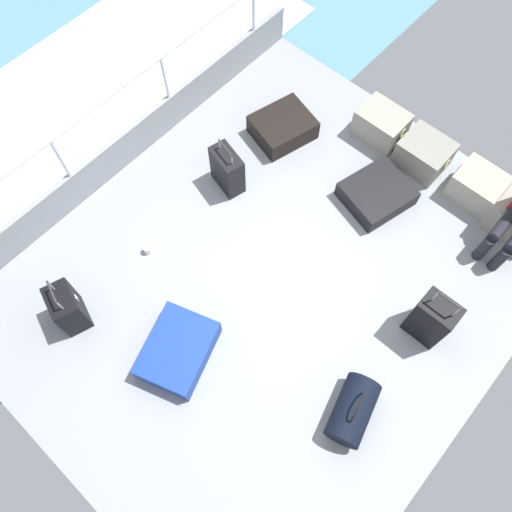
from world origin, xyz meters
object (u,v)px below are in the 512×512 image
suitcase_4 (68,308)px  paper_cup (147,249)px  cargo_crate_1 (424,154)px  suitcase_3 (178,350)px  suitcase_1 (227,170)px  suitcase_5 (283,127)px  cargo_crate_0 (381,124)px  suitcase_0 (377,194)px  suitcase_2 (431,319)px  cargo_crate_2 (480,188)px  duffel_bag (353,410)px

suitcase_4 → paper_cup: size_ratio=6.88×
paper_cup → cargo_crate_1: bearing=62.5°
suitcase_3 → suitcase_4: bearing=-157.5°
suitcase_1 → suitcase_5: suitcase_1 is taller
suitcase_3 → paper_cup: (-1.01, 0.54, -0.07)m
cargo_crate_0 → suitcase_0: cargo_crate_0 is taller
cargo_crate_1 → suitcase_0: cargo_crate_1 is taller
cargo_crate_1 → suitcase_2: suitcase_2 is taller
suitcase_5 → suitcase_2: bearing=-19.0°
cargo_crate_2 → suitcase_4: 4.37m
duffel_bag → suitcase_5: bearing=141.9°
cargo_crate_2 → suitcase_0: 1.09m
cargo_crate_1 → suitcase_1: (-1.42, -1.65, 0.09)m
suitcase_2 → paper_cup: bearing=-155.0°
cargo_crate_2 → suitcase_2: suitcase_2 is taller
suitcase_4 → suitcase_0: bearing=65.8°
suitcase_0 → suitcase_3: (-0.35, -2.63, 0.02)m
suitcase_5 → suitcase_1: bearing=-89.9°
paper_cup → suitcase_5: bearing=88.8°
cargo_crate_0 → cargo_crate_2: size_ratio=0.95×
cargo_crate_2 → suitcase_1: 2.69m
suitcase_2 → suitcase_5: suitcase_2 is taller
cargo_crate_2 → suitcase_5: (-2.11, -0.76, -0.05)m
suitcase_2 → suitcase_4: (-2.58, -2.16, -0.06)m
suitcase_0 → paper_cup: suitcase_0 is taller
suitcase_2 → paper_cup: suitcase_2 is taller
cargo_crate_0 → paper_cup: size_ratio=5.69×
cargo_crate_0 → suitcase_4: 3.88m
cargo_crate_1 → suitcase_2: (1.12, -1.61, 0.14)m
cargo_crate_2 → suitcase_1: size_ratio=0.93×
suitcase_3 → suitcase_5: 2.79m
cargo_crate_1 → suitcase_0: 0.73m
suitcase_2 → suitcase_3: 2.35m
cargo_crate_2 → duffel_bag: size_ratio=0.94×
cargo_crate_1 → suitcase_1: suitcase_1 is taller
cargo_crate_0 → suitcase_4: (-0.87, -3.78, 0.08)m
suitcase_5 → suitcase_3: bearing=-69.7°
suitcase_2 → suitcase_1: bearing=-179.2°
suitcase_0 → duffel_bag: duffel_bag is taller
cargo_crate_1 → suitcase_0: bearing=-97.4°
suitcase_0 → paper_cup: (-1.37, -2.09, -0.05)m
suitcase_4 → suitcase_3: bearing=22.5°
cargo_crate_1 → suitcase_5: 1.60m
suitcase_1 → cargo_crate_1: bearing=49.3°
suitcase_0 → suitcase_5: suitcase_5 is taller
cargo_crate_0 → duffel_bag: duffel_bag is taller
cargo_crate_1 → duffel_bag: (1.09, -2.70, -0.01)m
cargo_crate_2 → suitcase_3: size_ratio=0.69×
suitcase_1 → suitcase_4: bearing=-91.2°
duffel_bag → cargo_crate_1: bearing=111.9°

